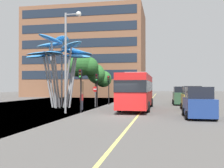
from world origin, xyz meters
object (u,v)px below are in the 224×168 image
at_px(street_lamp, 69,50).
at_px(leaf_sculpture, 60,52).
at_px(red_bus, 137,89).
at_px(traffic_light_kerb_far, 97,83).
at_px(no_entry_sign, 95,93).
at_px(car_parked_mid, 192,99).
at_px(traffic_light_island_mid, 109,84).
at_px(traffic_light_kerb_near, 81,81).
at_px(pedestrian, 82,101).
at_px(car_parked_far, 181,96).
at_px(car_parked_near, 199,103).
at_px(car_side_street, 180,95).

bearing_deg(street_lamp, leaf_sculpture, 117.58).
distance_m(red_bus, street_lamp, 8.03).
height_order(red_bus, traffic_light_kerb_far, traffic_light_kerb_far).
bearing_deg(street_lamp, no_entry_sign, 86.14).
distance_m(leaf_sculpture, car_parked_mid, 14.44).
height_order(traffic_light_island_mid, street_lamp, street_lamp).
xyz_separation_m(traffic_light_kerb_near, pedestrian, (-0.80, 2.92, -1.85)).
bearing_deg(traffic_light_kerb_far, street_lamp, -98.19).
xyz_separation_m(traffic_light_kerb_near, traffic_light_kerb_far, (0.06, 5.58, -0.09)).
bearing_deg(pedestrian, car_parked_mid, 10.08).
distance_m(leaf_sculpture, traffic_light_island_mid, 7.73).
bearing_deg(traffic_light_island_mid, traffic_light_kerb_far, -92.67).
relative_size(traffic_light_island_mid, car_parked_far, 0.79).
bearing_deg(car_parked_near, leaf_sculpture, 151.61).
bearing_deg(traffic_light_kerb_near, car_parked_far, 52.93).
distance_m(street_lamp, no_entry_sign, 8.12).
distance_m(traffic_light_kerb_far, car_parked_near, 12.16).
relative_size(car_parked_near, no_entry_sign, 1.95).
distance_m(traffic_light_island_mid, no_entry_sign, 4.42).
height_order(traffic_light_island_mid, car_side_street, traffic_light_island_mid).
height_order(car_parked_mid, car_parked_far, car_parked_mid).
height_order(car_parked_far, street_lamp, street_lamp).
bearing_deg(traffic_light_kerb_far, car_parked_far, 35.80).
relative_size(car_parked_mid, no_entry_sign, 1.85).
bearing_deg(street_lamp, car_parked_mid, 27.28).
xyz_separation_m(leaf_sculpture, car_parked_far, (13.07, 6.97, -4.95)).
relative_size(car_parked_mid, car_parked_far, 0.92).
bearing_deg(traffic_light_island_mid, car_side_street, 40.98).
distance_m(car_parked_near, car_parked_far, 14.17).
xyz_separation_m(leaf_sculpture, traffic_light_kerb_near, (3.88, -5.20, -3.31)).
bearing_deg(traffic_light_kerb_far, car_parked_near, -38.96).
bearing_deg(car_parked_far, traffic_light_kerb_far, -144.20).
distance_m(red_bus, car_side_street, 15.30).
relative_size(leaf_sculpture, car_parked_far, 1.77).
xyz_separation_m(traffic_light_kerb_far, traffic_light_island_mid, (0.24, 5.16, 0.00)).
relative_size(traffic_light_island_mid, car_parked_near, 0.82).
bearing_deg(leaf_sculpture, car_parked_near, -28.39).
bearing_deg(car_parked_mid, car_parked_near, -92.08).
xyz_separation_m(car_parked_mid, pedestrian, (-10.48, -1.86, -0.21)).
relative_size(leaf_sculpture, car_parked_near, 1.83).
distance_m(car_parked_near, car_parked_mid, 6.79).
distance_m(traffic_light_kerb_near, car_parked_mid, 10.92).
height_order(car_parked_near, car_parked_far, car_parked_far).
xyz_separation_m(traffic_light_kerb_near, car_parked_mid, (9.68, 4.78, -1.63)).
bearing_deg(no_entry_sign, leaf_sculpture, -159.52).
bearing_deg(traffic_light_island_mid, leaf_sculpture, -127.03).
height_order(car_parked_near, no_entry_sign, no_entry_sign).
xyz_separation_m(leaf_sculpture, traffic_light_kerb_far, (3.94, 0.38, -3.40)).
bearing_deg(no_entry_sign, traffic_light_kerb_far, -66.20).
bearing_deg(traffic_light_kerb_far, traffic_light_island_mid, 87.33).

